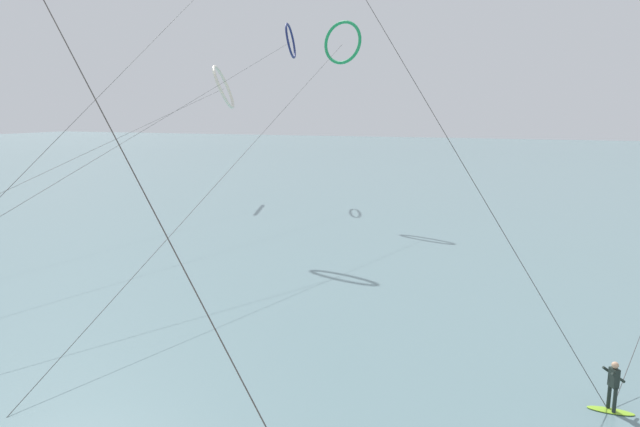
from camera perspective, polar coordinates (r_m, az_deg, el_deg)
sea_water at (r=107.56m, az=16.51°, el=4.80°), size 400.00×200.00×0.08m
surfer_lime at (r=21.04m, az=27.42°, el=-15.52°), size 1.40×0.71×1.70m
kite_navy at (r=65.45m, az=-3.06°, el=16.96°), size 2.22×54.02×19.20m
kite_ivory at (r=63.96m, az=-9.74°, el=12.44°), size 4.15×50.72×14.53m
kite_emerald at (r=53.15m, az=2.25°, el=16.82°), size 3.99×39.41×17.62m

